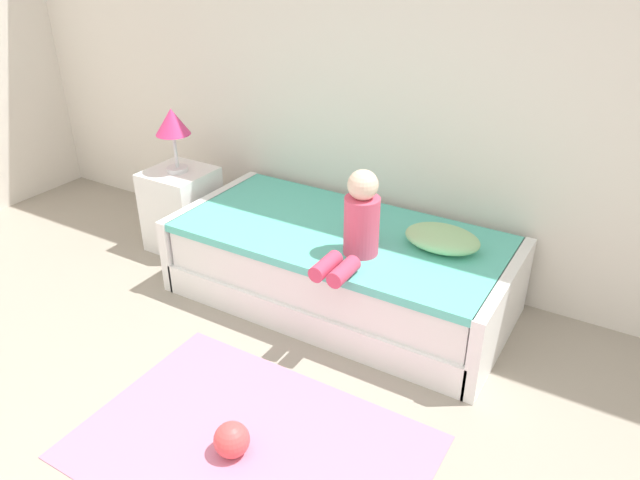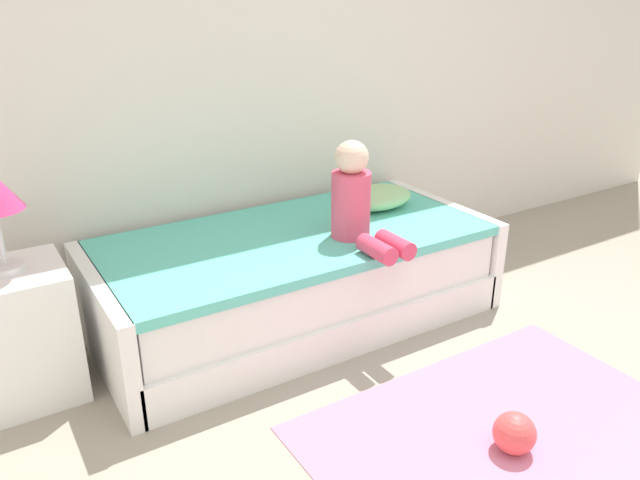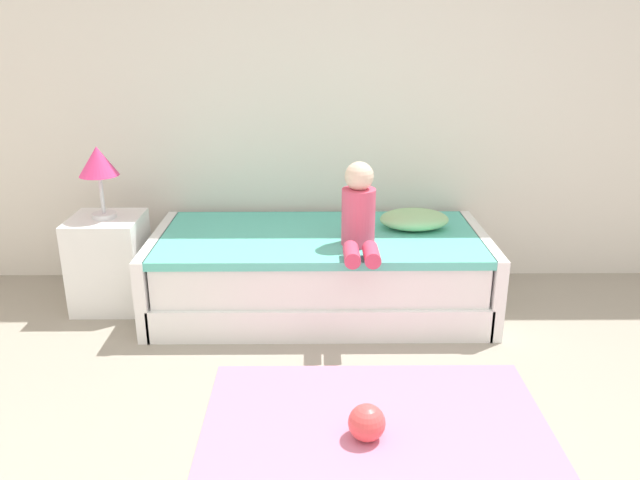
{
  "view_description": "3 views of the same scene",
  "coord_description": "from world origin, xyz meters",
  "px_view_note": "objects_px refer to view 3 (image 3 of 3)",
  "views": [
    {
      "loc": [
        1.15,
        -0.88,
        2.19
      ],
      "look_at": [
        -0.42,
        1.75,
        0.55
      ],
      "focal_mm": 33.92,
      "sensor_mm": 36.0,
      "label": 1
    },
    {
      "loc": [
        -1.89,
        -0.62,
        1.69
      ],
      "look_at": [
        -0.42,
        1.75,
        0.55
      ],
      "focal_mm": 34.7,
      "sensor_mm": 36.0,
      "label": 2
    },
    {
      "loc": [
        -0.45,
        -1.71,
        1.77
      ],
      "look_at": [
        -0.42,
        1.75,
        0.55
      ],
      "focal_mm": 35.13,
      "sensor_mm": 36.0,
      "label": 3
    }
  ],
  "objects_px": {
    "table_lamp": "(98,165)",
    "pillow": "(414,219)",
    "child_figure": "(359,214)",
    "nightstand": "(110,262)",
    "bed": "(320,272)",
    "toy_ball": "(367,423)"
  },
  "relations": [
    {
      "from": "bed",
      "to": "toy_ball",
      "type": "xyz_separation_m",
      "value": [
        0.2,
        -1.37,
        -0.16
      ]
    },
    {
      "from": "nightstand",
      "to": "pillow",
      "type": "xyz_separation_m",
      "value": [
        1.96,
        0.06,
        0.26
      ]
    },
    {
      "from": "pillow",
      "to": "toy_ball",
      "type": "bearing_deg",
      "value": -105.55
    },
    {
      "from": "bed",
      "to": "pillow",
      "type": "bearing_deg",
      "value": 9.37
    },
    {
      "from": "child_figure",
      "to": "pillow",
      "type": "height_order",
      "value": "child_figure"
    },
    {
      "from": "bed",
      "to": "pillow",
      "type": "xyz_separation_m",
      "value": [
        0.61,
        0.1,
        0.32
      ]
    },
    {
      "from": "nightstand",
      "to": "table_lamp",
      "type": "xyz_separation_m",
      "value": [
        -0.0,
        0.0,
        0.64
      ]
    },
    {
      "from": "bed",
      "to": "toy_ball",
      "type": "height_order",
      "value": "bed"
    },
    {
      "from": "toy_ball",
      "to": "nightstand",
      "type": "bearing_deg",
      "value": 137.62
    },
    {
      "from": "nightstand",
      "to": "child_figure",
      "type": "relative_size",
      "value": 1.18
    },
    {
      "from": "bed",
      "to": "nightstand",
      "type": "xyz_separation_m",
      "value": [
        -1.35,
        0.04,
        0.05
      ]
    },
    {
      "from": "table_lamp",
      "to": "child_figure",
      "type": "height_order",
      "value": "table_lamp"
    },
    {
      "from": "nightstand",
      "to": "bed",
      "type": "bearing_deg",
      "value": -1.85
    },
    {
      "from": "bed",
      "to": "table_lamp",
      "type": "distance_m",
      "value": 1.52
    },
    {
      "from": "table_lamp",
      "to": "nightstand",
      "type": "bearing_deg",
      "value": 0.0
    },
    {
      "from": "bed",
      "to": "nightstand",
      "type": "relative_size",
      "value": 3.52
    },
    {
      "from": "pillow",
      "to": "child_figure",
      "type": "bearing_deg",
      "value": -139.05
    },
    {
      "from": "nightstand",
      "to": "table_lamp",
      "type": "relative_size",
      "value": 1.33
    },
    {
      "from": "pillow",
      "to": "toy_ball",
      "type": "distance_m",
      "value": 1.6
    },
    {
      "from": "child_figure",
      "to": "toy_ball",
      "type": "height_order",
      "value": "child_figure"
    },
    {
      "from": "table_lamp",
      "to": "pillow",
      "type": "distance_m",
      "value": 1.99
    },
    {
      "from": "nightstand",
      "to": "child_figure",
      "type": "bearing_deg",
      "value": -9.78
    }
  ]
}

